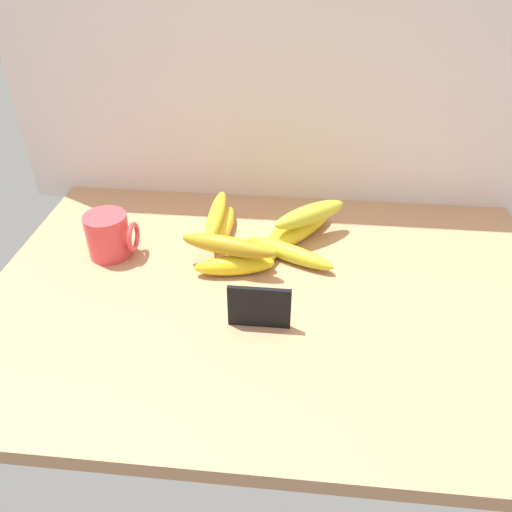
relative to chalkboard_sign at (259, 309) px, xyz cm
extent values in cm
cube|color=tan|center=(1.27, 9.42, -5.36)|extent=(110.00, 76.00, 3.00)
cube|color=silver|center=(1.27, 48.42, 28.14)|extent=(130.00, 2.00, 70.00)
cube|color=black|center=(0.00, -0.07, 0.34)|extent=(11.00, 0.80, 8.40)
cube|color=olive|center=(0.00, 0.73, -3.56)|extent=(9.90, 1.20, 0.60)
cylinder|color=#E23F46|center=(-33.43, 18.75, 0.84)|extent=(8.85, 8.85, 9.39)
torus|color=#E23F46|center=(-28.01, 18.75, 0.84)|extent=(1.00, 6.26, 6.26)
ellipsoid|color=yellow|center=(0.87, 24.16, -2.10)|extent=(7.56, 19.94, 3.51)
ellipsoid|color=yellow|center=(-6.31, 14.57, -1.86)|extent=(16.60, 7.22, 4.00)
ellipsoid|color=yellow|center=(-10.79, 28.30, -1.95)|extent=(4.72, 17.91, 3.82)
ellipsoid|color=gold|center=(4.36, 20.23, -2.01)|extent=(19.75, 12.08, 3.69)
ellipsoid|color=yellow|center=(6.79, 29.40, -1.76)|extent=(15.34, 19.13, 4.19)
ellipsoid|color=gold|center=(8.26, 28.61, 2.51)|extent=(16.93, 14.49, 4.35)
ellipsoid|color=yellow|center=(-12.09, 28.04, 1.61)|extent=(3.54, 20.55, 3.30)
ellipsoid|color=#AB881A|center=(-7.68, 15.67, 2.06)|extent=(20.01, 7.77, 3.84)
camera|label=1|loc=(6.01, -65.51, 58.04)|focal=35.35mm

